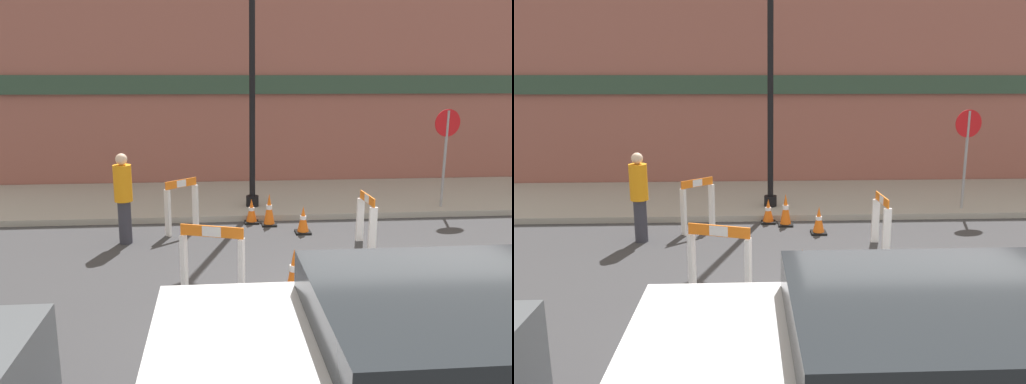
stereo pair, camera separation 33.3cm
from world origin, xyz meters
The scene contains 13 objects.
ground_plane centered at (0.00, 0.00, 0.00)m, with size 60.00×60.00×0.00m, color #38383A.
sidewalk_slab centered at (0.00, 6.33, 0.06)m, with size 18.00×3.66×0.13m.
storefront_facade centered at (0.00, 8.24, 2.75)m, with size 18.00×0.22×5.50m.
streetlamp_post centered at (-1.30, 5.31, 3.97)m, with size 0.44×0.44×6.05m.
stop_sign centered at (2.97, 4.94, 1.60)m, with size 0.60×0.09×2.18m.
barricade_0 centered at (0.55, 2.72, 0.51)m, with size 0.16×0.73×0.97m.
barricade_1 centered at (-2.79, 3.86, 0.56)m, with size 0.64×0.58×1.06m.
barricade_2 centered at (-2.18, 0.60, 0.59)m, with size 0.86×0.39×1.09m.
traffic_cone_0 centered at (-1.05, 0.82, 0.32)m, with size 0.30×0.30×0.67m.
traffic_cone_1 centered at (-1.38, 4.40, 0.25)m, with size 0.30×0.30×0.52m.
traffic_cone_2 centered at (-1.03, 4.20, 0.32)m, with size 0.30×0.30×0.67m.
traffic_cone_3 centered at (-0.43, 3.61, 0.26)m, with size 0.30×0.30×0.54m.
person_worker centered at (-3.79, 3.28, 0.90)m, with size 0.42×0.42×1.67m.
Camera 2 is at (-1.79, -5.67, 2.96)m, focal length 35.00 mm.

